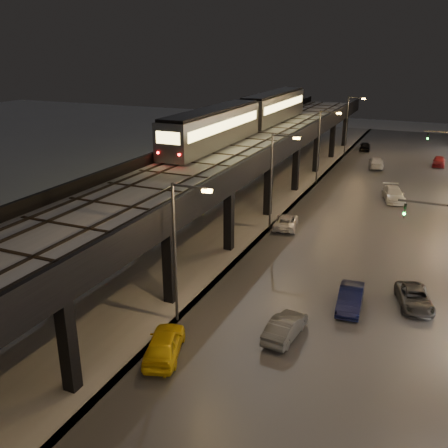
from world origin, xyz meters
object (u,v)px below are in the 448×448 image
(car_onc_silver, at_px, (350,299))
(car_onc_dark, at_px, (414,299))
(car_onc_white, at_px, (393,195))
(car_onc_red, at_px, (439,162))
(car_far_white, at_px, (365,146))
(car_mid_silver, at_px, (286,222))
(car_near_white, at_px, (285,328))
(car_mid_dark, at_px, (376,163))
(subway_train, at_px, (248,115))
(car_taxi, at_px, (164,345))

(car_onc_silver, bearing_deg, car_onc_dark, 21.73)
(car_onc_white, height_order, car_onc_red, car_onc_white)
(car_far_white, height_order, car_onc_silver, car_onc_silver)
(car_mid_silver, height_order, car_onc_silver, car_onc_silver)
(car_near_white, relative_size, car_mid_silver, 0.91)
(car_mid_dark, xyz_separation_m, car_onc_red, (8.07, 4.55, -0.01))
(car_onc_red, bearing_deg, car_mid_silver, -110.08)
(car_far_white, distance_m, car_onc_dark, 52.74)
(car_mid_silver, bearing_deg, car_onc_red, -120.89)
(car_mid_dark, bearing_deg, subway_train, 39.74)
(car_taxi, distance_m, car_onc_white, 36.83)
(car_far_white, bearing_deg, car_onc_silver, 90.75)
(car_onc_white, bearing_deg, car_near_white, -110.34)
(car_mid_silver, bearing_deg, car_onc_silver, 112.56)
(car_taxi, relative_size, car_mid_dark, 0.91)
(subway_train, relative_size, car_onc_dark, 8.73)
(car_mid_silver, bearing_deg, car_taxi, 79.57)
(subway_train, distance_m, car_near_white, 35.43)
(car_onc_silver, distance_m, car_onc_red, 46.39)
(subway_train, distance_m, car_onc_white, 19.11)
(car_onc_dark, bearing_deg, subway_train, 116.58)
(car_mid_dark, bearing_deg, car_far_white, -83.09)
(car_onc_silver, bearing_deg, car_mid_silver, 118.17)
(car_taxi, bearing_deg, car_far_white, -109.43)
(car_mid_dark, bearing_deg, car_near_white, 82.30)
(car_onc_white, bearing_deg, car_far_white, 89.95)
(subway_train, bearing_deg, car_onc_silver, -56.29)
(subway_train, relative_size, car_mid_silver, 8.55)
(car_mid_dark, bearing_deg, car_onc_red, -159.71)
(car_near_white, distance_m, car_onc_silver, 5.84)
(car_taxi, bearing_deg, subway_train, -94.30)
(car_near_white, distance_m, car_onc_dark, 9.71)
(subway_train, distance_m, car_mid_silver, 17.86)
(subway_train, xyz_separation_m, car_near_white, (14.62, -31.32, -7.81))
(car_far_white, height_order, car_onc_red, car_onc_red)
(car_mid_silver, xyz_separation_m, car_onc_silver, (8.41, -13.03, 0.09))
(car_mid_silver, relative_size, car_far_white, 1.11)
(car_mid_silver, height_order, car_onc_white, car_onc_white)
(car_mid_silver, xyz_separation_m, car_onc_red, (12.47, 33.18, 0.08))
(subway_train, xyz_separation_m, car_onc_white, (17.46, 0.00, -7.75))
(car_onc_silver, distance_m, car_onc_dark, 4.31)
(car_far_white, relative_size, car_onc_white, 0.80)
(car_onc_silver, bearing_deg, car_taxi, -136.07)
(car_onc_dark, xyz_separation_m, car_onc_red, (0.20, 44.30, 0.09))
(car_near_white, height_order, car_onc_silver, car_onc_silver)
(car_far_white, bearing_deg, car_onc_dark, 95.19)
(car_taxi, bearing_deg, car_near_white, -159.37)
(car_mid_silver, bearing_deg, car_onc_white, -132.63)
(car_taxi, height_order, car_onc_dark, car_taxi)
(car_near_white, bearing_deg, car_far_white, -80.49)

